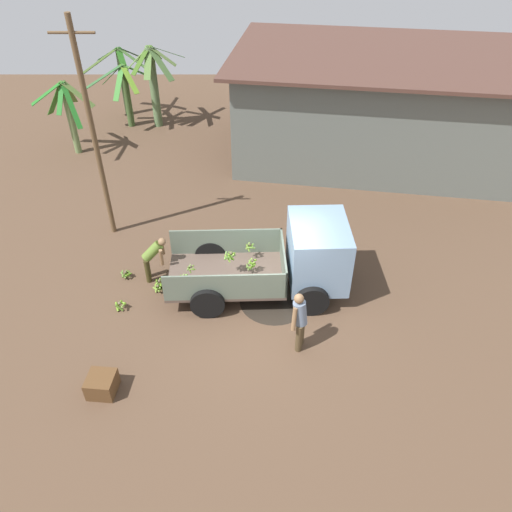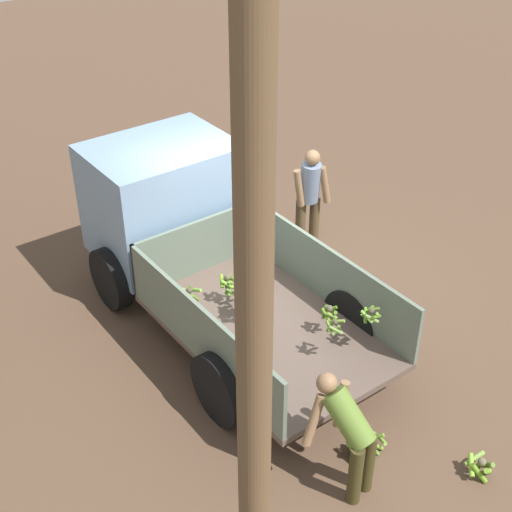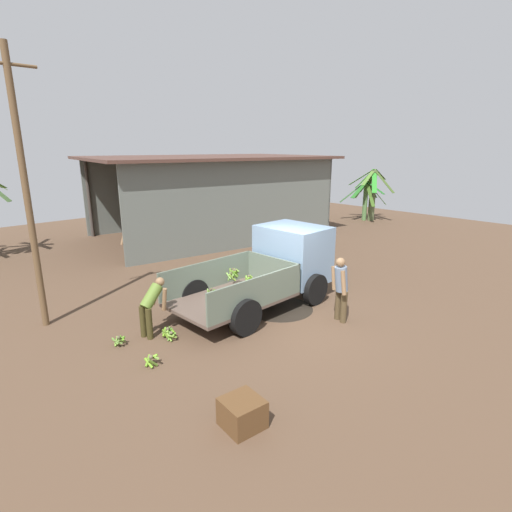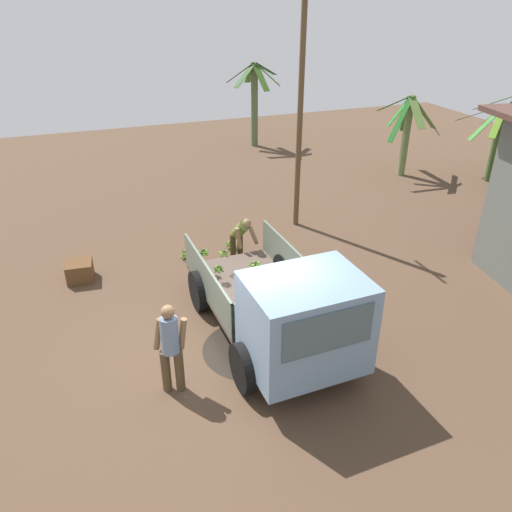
# 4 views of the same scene
# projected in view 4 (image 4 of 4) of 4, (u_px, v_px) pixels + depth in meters

# --- Properties ---
(ground) EXTENTS (36.00, 36.00, 0.00)m
(ground) POSITION_uv_depth(u_px,v_px,m) (236.00, 348.00, 9.43)
(ground) COLOR brown
(mud_patch_0) EXTENTS (1.79, 1.79, 0.01)m
(mud_patch_0) POSITION_uv_depth(u_px,v_px,m) (250.00, 349.00, 9.40)
(mud_patch_0) COLOR #2D271F
(mud_patch_0) RESTS_ON ground
(cargo_truck) EXTENTS (4.68, 2.33, 2.01)m
(cargo_truck) POSITION_uv_depth(u_px,v_px,m) (292.00, 316.00, 8.54)
(cargo_truck) COLOR brown
(cargo_truck) RESTS_ON ground
(utility_pole) EXTENTS (1.13, 0.15, 6.26)m
(utility_pole) POSITION_uv_depth(u_px,v_px,m) (300.00, 110.00, 12.87)
(utility_pole) COLOR brown
(utility_pole) RESTS_ON ground
(banana_palm_1) EXTENTS (2.01, 2.19, 3.39)m
(banana_palm_1) POSITION_uv_depth(u_px,v_px,m) (255.00, 102.00, 20.73)
(banana_palm_1) COLOR #536842
(banana_palm_1) RESTS_ON ground
(banana_palm_4) EXTENTS (2.21, 2.55, 2.80)m
(banana_palm_4) POSITION_uv_depth(u_px,v_px,m) (407.00, 132.00, 17.47)
(banana_palm_4) COLOR #6F874F
(banana_palm_4) RESTS_ON ground
(banana_palm_5) EXTENTS (2.70, 2.13, 2.61)m
(banana_palm_5) POSITION_uv_depth(u_px,v_px,m) (497.00, 140.00, 16.97)
(banana_palm_5) COLOR #415C2E
(banana_palm_5) RESTS_ON ground
(person_foreground_visitor) EXTENTS (0.44, 0.59, 1.63)m
(person_foreground_visitor) POSITION_uv_depth(u_px,v_px,m) (171.00, 345.00, 8.07)
(person_foreground_visitor) COLOR #4E3E27
(person_foreground_visitor) RESTS_ON ground
(person_worker_loading) EXTENTS (0.70, 0.62, 1.30)m
(person_worker_loading) POSITION_uv_depth(u_px,v_px,m) (240.00, 236.00, 11.98)
(person_worker_loading) COLOR #3B3418
(person_worker_loading) RESTS_ON ground
(person_bystander_near_shed) EXTENTS (0.60, 0.33, 1.55)m
(person_bystander_near_shed) POSITION_uv_depth(u_px,v_px,m) (497.00, 234.00, 11.82)
(person_bystander_near_shed) COLOR brown
(person_bystander_near_shed) RESTS_ON ground
(banana_bunch_on_ground_0) EXTENTS (0.31, 0.31, 0.24)m
(banana_bunch_on_ground_0) POSITION_uv_depth(u_px,v_px,m) (186.00, 254.00, 12.49)
(banana_bunch_on_ground_0) COLOR brown
(banana_bunch_on_ground_0) RESTS_ON ground
(banana_bunch_on_ground_1) EXTENTS (0.30, 0.30, 0.25)m
(banana_bunch_on_ground_1) POSITION_uv_depth(u_px,v_px,m) (229.00, 264.00, 12.03)
(banana_bunch_on_ground_1) COLOR brown
(banana_bunch_on_ground_1) RESTS_ON ground
(banana_bunch_on_ground_2) EXTENTS (0.28, 0.26, 0.22)m
(banana_bunch_on_ground_2) POSITION_uv_depth(u_px,v_px,m) (221.00, 265.00, 11.99)
(banana_bunch_on_ground_2) COLOR brown
(banana_bunch_on_ground_2) RESTS_ON ground
(banana_bunch_on_ground_3) EXTENTS (0.31, 0.30, 0.23)m
(banana_bunch_on_ground_3) POSITION_uv_depth(u_px,v_px,m) (231.00, 244.00, 12.96)
(banana_bunch_on_ground_3) COLOR brown
(banana_bunch_on_ground_3) RESTS_ON ground
(wooden_crate_0) EXTENTS (0.64, 0.64, 0.46)m
(wooden_crate_0) POSITION_uv_depth(u_px,v_px,m) (80.00, 271.00, 11.54)
(wooden_crate_0) COLOR brown
(wooden_crate_0) RESTS_ON ground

